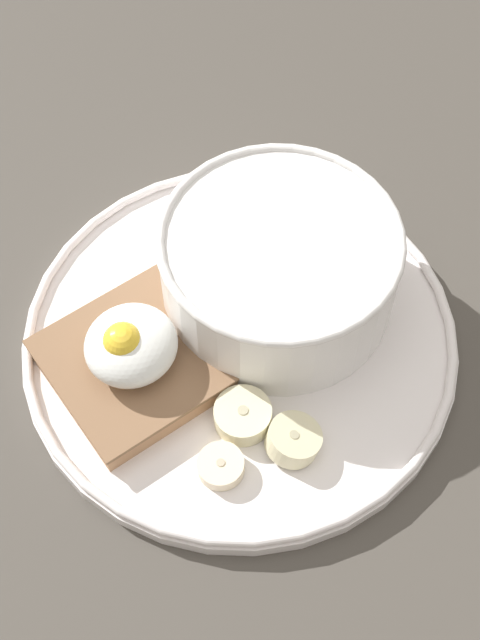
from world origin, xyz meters
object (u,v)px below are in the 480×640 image
(banana_slice_front, at_px, (243,416))
(banana_slice_left, at_px, (293,440))
(oatmeal_bowl, at_px, (279,268))
(toast_slice, at_px, (135,363))
(poached_egg, at_px, (130,345))
(banana_slice_back, at_px, (221,466))

(banana_slice_front, bearing_deg, banana_slice_left, 91.44)
(oatmeal_bowl, distance_m, toast_slice, 0.11)
(toast_slice, height_order, banana_slice_left, banana_slice_left)
(banana_slice_front, bearing_deg, oatmeal_bowl, -163.80)
(poached_egg, relative_size, banana_slice_front, 1.16)
(oatmeal_bowl, height_order, banana_slice_back, oatmeal_bowl)
(banana_slice_front, xyz_separation_m, banana_slice_left, (-0.00, 0.03, 0.00))
(poached_egg, distance_m, banana_slice_front, 0.08)
(toast_slice, bearing_deg, banana_slice_back, 69.21)
(oatmeal_bowl, bearing_deg, banana_slice_left, 34.03)
(oatmeal_bowl, relative_size, banana_slice_front, 3.07)
(poached_egg, xyz_separation_m, banana_slice_left, (-0.00, 0.11, -0.02))
(oatmeal_bowl, xyz_separation_m, poached_egg, (0.09, -0.05, -0.00))
(banana_slice_left, bearing_deg, oatmeal_bowl, -145.97)
(oatmeal_bowl, distance_m, banana_slice_back, 0.13)
(poached_egg, height_order, banana_slice_left, poached_egg)
(toast_slice, distance_m, banana_slice_left, 0.11)
(banana_slice_back, bearing_deg, banana_slice_front, -172.22)
(banana_slice_left, distance_m, banana_slice_back, 0.04)
(toast_slice, bearing_deg, oatmeal_bowl, 151.98)
(oatmeal_bowl, bearing_deg, poached_egg, -27.97)
(oatmeal_bowl, bearing_deg, banana_slice_back, 13.96)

